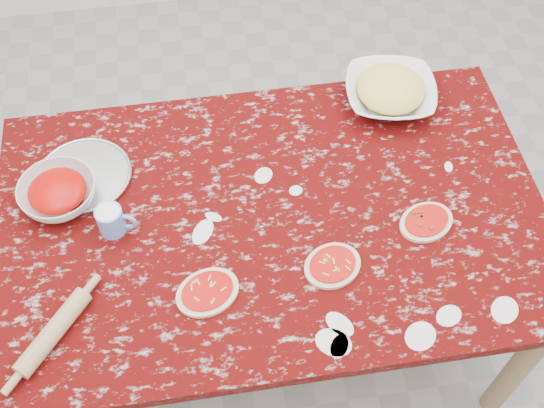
% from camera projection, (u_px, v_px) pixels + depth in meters
% --- Properties ---
extents(ground, '(4.00, 4.00, 0.00)m').
position_uv_depth(ground, '(272.00, 324.00, 2.54)').
color(ground, gray).
extents(worktable, '(1.60, 1.00, 0.75)m').
position_uv_depth(worktable, '(272.00, 229.00, 2.00)').
color(worktable, '#3D0404').
rests_on(worktable, ground).
extents(pizza_tray, '(0.37, 0.37, 0.01)m').
position_uv_depth(pizza_tray, '(84.00, 176.00, 2.00)').
color(pizza_tray, '#B2B2B7').
rests_on(pizza_tray, worktable).
extents(sauce_bowl, '(0.23, 0.23, 0.07)m').
position_uv_depth(sauce_bowl, '(58.00, 194.00, 1.93)').
color(sauce_bowl, white).
rests_on(sauce_bowl, worktable).
extents(cheese_bowl, '(0.34, 0.34, 0.07)m').
position_uv_depth(cheese_bowl, '(390.00, 93.00, 2.16)').
color(cheese_bowl, white).
rests_on(cheese_bowl, worktable).
extents(flour_mug, '(0.11, 0.08, 0.09)m').
position_uv_depth(flour_mug, '(112.00, 220.00, 1.86)').
color(flour_mug, '#6794E9').
rests_on(flour_mug, worktable).
extents(pizza_left, '(0.21, 0.19, 0.02)m').
position_uv_depth(pizza_left, '(208.00, 292.00, 1.77)').
color(pizza_left, beige).
rests_on(pizza_left, worktable).
extents(pizza_mid, '(0.20, 0.19, 0.02)m').
position_uv_depth(pizza_mid, '(332.00, 265.00, 1.82)').
color(pizza_mid, beige).
rests_on(pizza_mid, worktable).
extents(pizza_right, '(0.20, 0.18, 0.02)m').
position_uv_depth(pizza_right, '(426.00, 222.00, 1.90)').
color(pizza_right, beige).
rests_on(pizza_right, worktable).
extents(rolling_pin, '(0.20, 0.23, 0.05)m').
position_uv_depth(rolling_pin, '(53.00, 332.00, 1.69)').
color(rolling_pin, tan).
rests_on(rolling_pin, worktable).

